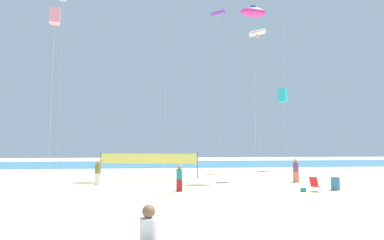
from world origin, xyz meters
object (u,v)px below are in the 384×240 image
at_px(kite_cyan_box, 283,95).
at_px(kite_pink_box, 55,16).
at_px(beachgoer_olive_shirt, 98,171).
at_px(kite_violet_tube, 218,13).
at_px(folding_beach_chair, 315,184).
at_px(trash_barrel, 335,184).
at_px(beachgoer_plum_shirt, 296,170).
at_px(beach_handbag, 303,190).
at_px(beachgoer_teal_shirt, 179,177).
at_px(kite_white_tube, 257,33).
at_px(kite_magenta_inflatable, 253,12).
at_px(volleyball_net, 148,160).

relative_size(kite_cyan_box, kite_pink_box, 0.85).
relative_size(beachgoer_olive_shirt, kite_violet_tube, 0.09).
height_order(folding_beach_chair, trash_barrel, folding_beach_chair).
bearing_deg(beachgoer_plum_shirt, folding_beach_chair, 57.91).
bearing_deg(beach_handbag, beachgoer_teal_shirt, 172.70).
height_order(kite_white_tube, kite_pink_box, kite_white_tube).
bearing_deg(kite_violet_tube, beachgoer_plum_shirt, -73.90).
height_order(kite_cyan_box, kite_pink_box, kite_pink_box).
height_order(trash_barrel, kite_pink_box, kite_pink_box).
distance_m(beachgoer_teal_shirt, kite_magenta_inflatable, 15.83).
bearing_deg(trash_barrel, volleyball_net, 145.03).
height_order(folding_beach_chair, kite_cyan_box, kite_cyan_box).
relative_size(beachgoer_olive_shirt, kite_pink_box, 0.16).
distance_m(beachgoer_olive_shirt, folding_beach_chair, 15.23).
height_order(kite_magenta_inflatable, kite_pink_box, kite_magenta_inflatable).
relative_size(beachgoer_teal_shirt, kite_violet_tube, 0.08).
distance_m(beachgoer_teal_shirt, kite_pink_box, 12.98).
bearing_deg(beachgoer_olive_shirt, kite_magenta_inflatable, 72.94).
bearing_deg(kite_white_tube, kite_violet_tube, 135.29).
height_order(beachgoer_olive_shirt, kite_white_tube, kite_white_tube).
xyz_separation_m(folding_beach_chair, kite_pink_box, (-16.54, 0.96, 10.65)).
bearing_deg(trash_barrel, beachgoer_olive_shirt, 164.40).
relative_size(folding_beach_chair, beach_handbag, 2.86).
distance_m(beachgoer_plum_shirt, trash_barrel, 4.44).
distance_m(beachgoer_teal_shirt, kite_white_tube, 21.92).
distance_m(beachgoer_olive_shirt, kite_cyan_box, 24.04).
bearing_deg(kite_cyan_box, folding_beach_chair, -106.99).
bearing_deg(beachgoer_olive_shirt, beachgoer_teal_shirt, 33.82).
bearing_deg(kite_cyan_box, kite_white_tube, -145.67).
relative_size(beachgoer_plum_shirt, trash_barrel, 2.21).
relative_size(kite_white_tube, kite_magenta_inflatable, 1.07).
distance_m(beachgoer_plum_shirt, kite_violet_tube, 22.85).
distance_m(beachgoer_plum_shirt, kite_magenta_inflatable, 13.72).
distance_m(folding_beach_chair, kite_pink_box, 19.70).
height_order(kite_white_tube, kite_magenta_inflatable, kite_white_tube).
distance_m(volleyball_net, kite_magenta_inflatable, 15.89).
bearing_deg(kite_white_tube, kite_magenta_inflatable, -110.73).
bearing_deg(kite_white_tube, volleyball_net, -158.68).
xyz_separation_m(beachgoer_teal_shirt, kite_violet_tube, (5.84, 16.74, 18.66)).
xyz_separation_m(kite_violet_tube, kite_pink_box, (-13.84, -16.64, -8.45)).
distance_m(beach_handbag, kite_white_tube, 21.00).
xyz_separation_m(beachgoer_plum_shirt, beachgoer_olive_shirt, (-15.40, 0.12, -0.01)).
distance_m(beachgoer_olive_shirt, kite_white_tube, 23.16).
relative_size(beachgoer_teal_shirt, beach_handbag, 5.43).
bearing_deg(kite_pink_box, trash_barrel, -1.63).
xyz_separation_m(kite_white_tube, kite_cyan_box, (3.94, 2.69, -6.65)).
bearing_deg(kite_white_tube, beachgoer_teal_shirt, -126.65).
xyz_separation_m(folding_beach_chair, volleyball_net, (-10.84, 9.17, 1.18)).
bearing_deg(beachgoer_olive_shirt, kite_violet_tube, 115.79).
bearing_deg(volleyball_net, beach_handbag, -42.92).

